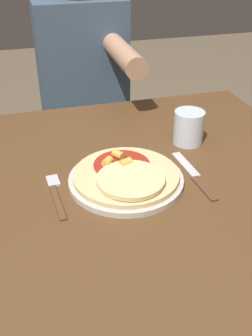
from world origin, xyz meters
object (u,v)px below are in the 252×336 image
object	(u,v)px
fork	(56,193)
drinking_glass	(189,127)
plate	(126,180)
person_diner	(84,89)
pizza	(127,175)
dining_table	(129,218)
knife	(194,176)

from	to	relation	value
fork	drinking_glass	world-z (taller)	drinking_glass
plate	person_diner	size ratio (longest dim) A/B	0.23
pizza	drinking_glass	bearing A→B (deg)	34.75
dining_table	person_diner	bearing A→B (deg)	88.18
plate	pizza	bearing A→B (deg)	-93.02
dining_table	person_diner	xyz separation A→B (m)	(0.02, 0.74, 0.07)
plate	person_diner	world-z (taller)	person_diner
drinking_glass	person_diner	bearing A→B (deg)	108.17
fork	knife	distance (m)	0.33
fork	person_diner	world-z (taller)	person_diner
drinking_glass	knife	bearing A→B (deg)	-107.50
knife	dining_table	bearing A→B (deg)	176.08
plate	drinking_glass	world-z (taller)	drinking_glass
fork	person_diner	bearing A→B (deg)	75.00
knife	fork	bearing A→B (deg)	176.98
person_diner	dining_table	bearing A→B (deg)	-91.82
pizza	drinking_glass	size ratio (longest dim) A/B	2.70
knife	plate	bearing A→B (deg)	173.03
dining_table	person_diner	distance (m)	0.74
knife	person_diner	size ratio (longest dim) A/B	0.19
fork	knife	size ratio (longest dim) A/B	0.80
knife	drinking_glass	size ratio (longest dim) A/B	2.38
person_diner	drinking_glass	bearing A→B (deg)	-71.83
pizza	plate	bearing A→B (deg)	86.98
fork	person_diner	size ratio (longest dim) A/B	0.15
plate	fork	size ratio (longest dim) A/B	1.55
plate	drinking_glass	distance (m)	0.27
pizza	person_diner	xyz separation A→B (m)	(0.03, 0.73, -0.06)
pizza	knife	bearing A→B (deg)	-5.05
pizza	fork	distance (m)	0.17
pizza	person_diner	size ratio (longest dim) A/B	0.21
pizza	knife	distance (m)	0.17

